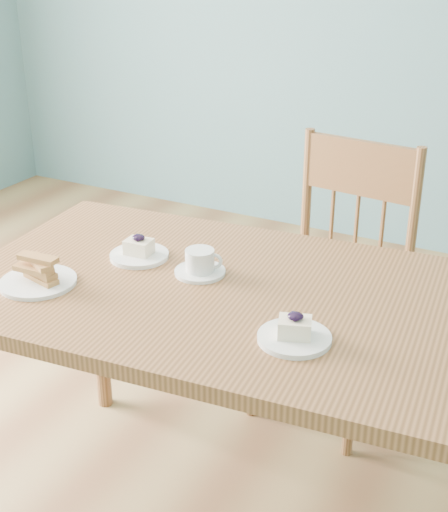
# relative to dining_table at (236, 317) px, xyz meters

# --- Properties ---
(room) EXTENTS (5.01, 5.01, 2.71)m
(room) POSITION_rel_dining_table_xyz_m (-0.29, -0.22, 0.65)
(room) COLOR #9A7948
(room) RESTS_ON ground
(dining_table) EXTENTS (1.53, 0.96, 0.78)m
(dining_table) POSITION_rel_dining_table_xyz_m (0.00, 0.00, 0.00)
(dining_table) COLOR #925D37
(dining_table) RESTS_ON ground
(dining_chair) EXTENTS (0.50, 0.48, 0.99)m
(dining_chair) POSITION_rel_dining_table_xyz_m (0.03, 0.70, -0.20)
(dining_chair) COLOR #925D37
(dining_chair) RESTS_ON ground
(cheesecake_plate_near) EXTENTS (0.17, 0.17, 0.07)m
(cheesecake_plate_near) POSITION_rel_dining_table_xyz_m (0.23, -0.16, 0.10)
(cheesecake_plate_near) COLOR silver
(cheesecake_plate_near) RESTS_ON dining_table
(cheesecake_plate_far) EXTENTS (0.17, 0.17, 0.07)m
(cheesecake_plate_far) POSITION_rel_dining_table_xyz_m (-0.33, 0.05, 0.10)
(cheesecake_plate_far) COLOR silver
(cheesecake_plate_far) RESTS_ON dining_table
(coffee_cup) EXTENTS (0.14, 0.14, 0.07)m
(coffee_cup) POSITION_rel_dining_table_xyz_m (-0.13, 0.04, 0.11)
(coffee_cup) COLOR silver
(coffee_cup) RESTS_ON dining_table
(biscotti_plate) EXTENTS (0.20, 0.20, 0.08)m
(biscotti_plate) POSITION_rel_dining_table_xyz_m (-0.47, -0.21, 0.10)
(biscotti_plate) COLOR silver
(biscotti_plate) RESTS_ON dining_table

